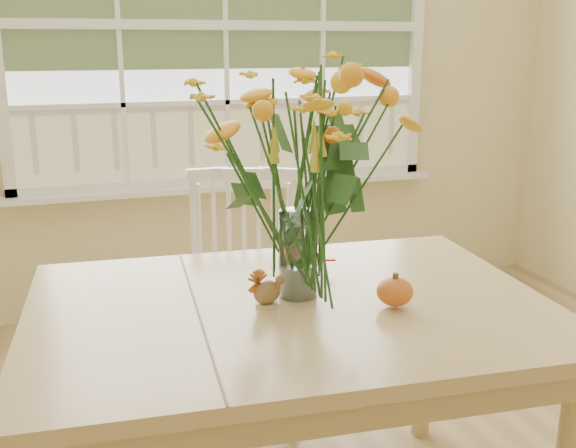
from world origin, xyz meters
name	(u,v)px	position (x,y,z in m)	size (l,w,h in m)	color
wall_back	(225,64)	(0.00, 2.25, 1.35)	(4.00, 0.02, 2.70)	beige
window	(225,29)	(0.00, 2.21, 1.53)	(2.42, 0.12, 1.74)	silver
dining_table	(290,333)	(-0.29, 0.26, 0.67)	(1.50, 1.12, 0.76)	tan
windsor_chair	(244,282)	(-0.22, 1.06, 0.54)	(0.55, 0.54, 0.96)	white
flower_vase	(298,168)	(-0.25, 0.31, 1.13)	(0.52, 0.52, 0.61)	white
pumpkin	(395,293)	(-0.03, 0.14, 0.80)	(0.10, 0.10, 0.08)	#BE5A16
turkey_figurine	(267,292)	(-0.36, 0.26, 0.81)	(0.09, 0.08, 0.10)	#CCB78C
dark_gourd	(305,261)	(-0.17, 0.48, 0.81)	(0.13, 0.09, 0.08)	#38160F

